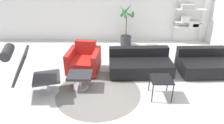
# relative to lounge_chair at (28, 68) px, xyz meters

# --- Properties ---
(ground_plane) EXTENTS (12.00, 12.00, 0.00)m
(ground_plane) POSITION_rel_lounge_chair_xyz_m (1.71, 0.34, -0.65)
(ground_plane) COLOR silver
(wall_back) EXTENTS (12.00, 0.09, 2.80)m
(wall_back) POSITION_rel_lounge_chair_xyz_m (1.71, 3.41, 0.75)
(wall_back) COLOR white
(wall_back) RESTS_ON ground_plane
(round_rug) EXTENTS (1.86, 1.86, 0.01)m
(round_rug) POSITION_rel_lounge_chair_xyz_m (1.42, 0.08, -0.65)
(round_rug) COLOR slate
(round_rug) RESTS_ON ground_plane
(lounge_chair) EXTENTS (1.10, 0.78, 1.13)m
(lounge_chair) POSITION_rel_lounge_chair_xyz_m (0.00, 0.00, 0.00)
(lounge_chair) COLOR #BCBCC1
(lounge_chair) RESTS_ON ground_plane
(ottoman) EXTENTS (0.54, 0.46, 0.35)m
(ottoman) POSITION_rel_lounge_chair_xyz_m (1.00, 0.28, -0.38)
(ottoman) COLOR #BCBCC1
(ottoman) RESTS_ON ground_plane
(armchair_red) EXTENTS (0.85, 0.87, 0.75)m
(armchair_red) POSITION_rel_lounge_chair_xyz_m (0.99, 1.06, -0.37)
(armchair_red) COLOR silver
(armchair_red) RESTS_ON ground_plane
(couch_low) EXTENTS (1.60, 0.90, 0.59)m
(couch_low) POSITION_rel_lounge_chair_xyz_m (2.43, 0.99, -0.42)
(couch_low) COLOR black
(couch_low) RESTS_ON ground_plane
(couch_second) EXTENTS (1.29, 0.89, 0.59)m
(couch_second) POSITION_rel_lounge_chair_xyz_m (4.06, 1.00, -0.42)
(couch_second) COLOR black
(couch_second) RESTS_ON ground_plane
(side_table) EXTENTS (0.44, 0.44, 0.44)m
(side_table) POSITION_rel_lounge_chair_xyz_m (2.74, -0.05, -0.26)
(side_table) COLOR black
(side_table) RESTS_ON ground_plane
(potted_plant) EXTENTS (0.53, 0.48, 1.40)m
(potted_plant) POSITION_rel_lounge_chair_xyz_m (2.17, 2.89, -0.17)
(potted_plant) COLOR #333338
(potted_plant) RESTS_ON ground_plane
(shelf_unit) EXTENTS (0.96, 0.28, 1.61)m
(shelf_unit) POSITION_rel_lounge_chair_xyz_m (4.33, 3.18, 0.22)
(shelf_unit) COLOR #BCBCC1
(shelf_unit) RESTS_ON ground_plane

